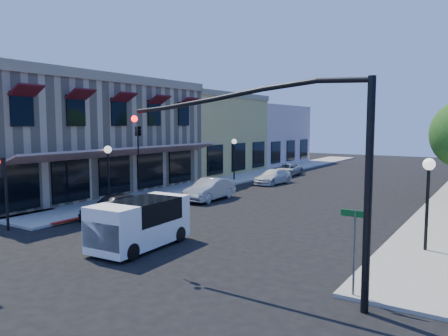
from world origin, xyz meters
The scene contains 17 objects.
ground centered at (0.00, 0.00, 0.00)m, with size 120.00×120.00×0.00m, color black.
sidewalk_left centered at (-8.75, 27.00, 0.06)m, with size 3.50×50.00×0.12m, color gray.
curb_red_strip centered at (-6.90, 8.00, 0.00)m, with size 0.25×10.00×0.06m, color maroon.
corner_brick_building centered at (-15.45, 11.00, 4.01)m, with size 11.77×18.20×8.10m.
yellow_stucco_building centered at (-15.50, 26.00, 3.80)m, with size 10.00×12.00×7.60m, color tan.
pink_stucco_building centered at (-15.50, 38.00, 3.50)m, with size 10.00×12.00×7.00m, color #BF9490.
signal_mast_arm centered at (5.86, 1.50, 4.09)m, with size 8.01×0.39×6.00m.
secondary_signal centered at (-8.00, 1.41, 2.32)m, with size 0.28×0.42×3.32m.
street_name_sign centered at (7.50, 2.20, 1.70)m, with size 0.80×0.06×2.50m.
lamppost_left_near centered at (-8.50, 8.00, 2.74)m, with size 0.44×0.44×3.57m.
lamppost_left_far centered at (-8.50, 22.00, 2.74)m, with size 0.44×0.44×3.57m.
lamppost_right_near centered at (8.50, 8.00, 2.74)m, with size 0.44×0.44×3.57m.
white_van centered at (-1.00, 2.70, 1.08)m, with size 2.04×4.30×1.87m.
parked_car_a centered at (-5.96, 6.00, 0.63)m, with size 1.48×3.69×1.26m, color black.
parked_car_b centered at (-4.80, 13.00, 0.69)m, with size 1.46×4.18×1.38m, color #B8BABD.
parked_car_c centered at (-4.80, 21.96, 0.58)m, with size 1.62×3.98×1.16m, color silver.
parked_car_d centered at (-6.20, 27.40, 0.58)m, with size 1.92×4.17×1.16m, color #A8A9AD.
Camera 1 is at (10.82, -9.53, 4.83)m, focal length 35.00 mm.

